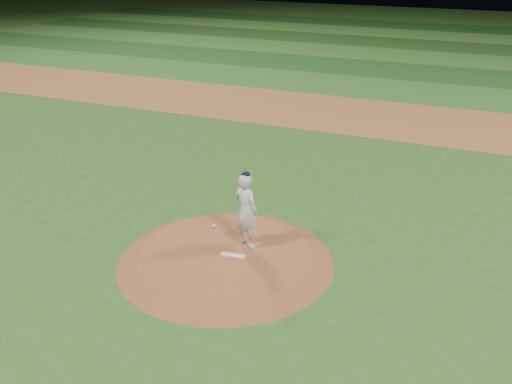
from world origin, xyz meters
TOP-DOWN VIEW (x-y plane):
  - ground at (0.00, 0.00)m, footprint 120.00×120.00m
  - infield_dirt_band at (0.00, 14.00)m, footprint 70.00×6.00m
  - outfield_stripe_0 at (0.00, 19.50)m, footprint 70.00×5.00m
  - outfield_stripe_1 at (0.00, 24.50)m, footprint 70.00×5.00m
  - outfield_stripe_2 at (0.00, 29.50)m, footprint 70.00×5.00m
  - outfield_stripe_3 at (0.00, 34.50)m, footprint 70.00×5.00m
  - outfield_stripe_4 at (0.00, 39.50)m, footprint 70.00×5.00m
  - outfield_stripe_5 at (0.00, 44.50)m, footprint 70.00×5.00m
  - pitchers_mound at (0.00, 0.00)m, footprint 5.50×5.50m
  - pitching_rubber at (0.25, -0.08)m, footprint 0.63×0.23m
  - rosin_bag at (-0.91, 1.14)m, footprint 0.12×0.12m
  - pitcher_on_mound at (0.33, 0.55)m, footprint 0.85×0.70m

SIDE VIEW (x-z plane):
  - ground at x=0.00m, z-range 0.00..0.00m
  - outfield_stripe_0 at x=0.00m, z-range 0.00..0.02m
  - outfield_stripe_1 at x=0.00m, z-range 0.00..0.02m
  - outfield_stripe_2 at x=0.00m, z-range 0.00..0.02m
  - outfield_stripe_3 at x=0.00m, z-range 0.00..0.02m
  - outfield_stripe_4 at x=0.00m, z-range 0.00..0.02m
  - outfield_stripe_5 at x=0.00m, z-range 0.00..0.02m
  - infield_dirt_band at x=0.00m, z-range 0.00..0.02m
  - pitchers_mound at x=0.00m, z-range 0.00..0.25m
  - pitching_rubber at x=0.25m, z-range 0.25..0.28m
  - rosin_bag at x=-0.91m, z-range 0.25..0.31m
  - pitcher_on_mound at x=0.33m, z-range 0.23..2.29m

